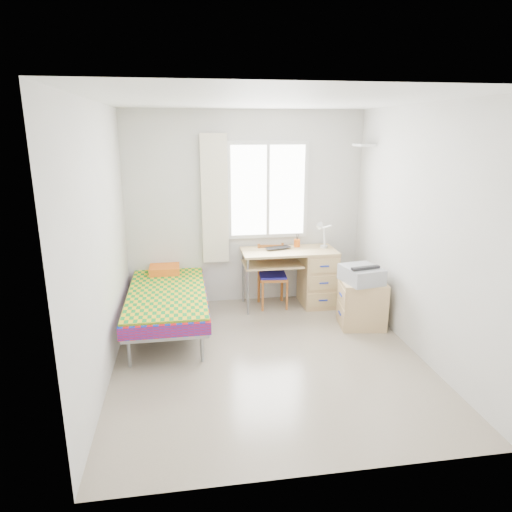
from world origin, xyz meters
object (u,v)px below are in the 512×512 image
Objects in this scene: chair at (273,271)px; cabinet at (362,303)px; desk at (313,275)px; printer at (362,274)px; bed at (167,295)px.

chair reaches higher than cabinet.
chair is at bearing 145.78° from cabinet.
printer is (0.36, -0.82, 0.25)m from desk.
chair is at bearing 20.07° from bed.
desk is 0.55m from chair.
desk is at bearing 12.93° from bed.
bed reaches higher than desk.
chair is at bearing 125.38° from printer.
bed is 3.74× the size of printer.
chair reaches higher than printer.
cabinet is (0.40, -0.79, -0.14)m from desk.
printer is at bearing -9.36° from bed.
printer is at bearing -133.43° from cabinet.
desk is at bearing 124.73° from cabinet.
bed is 1.57× the size of desk.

